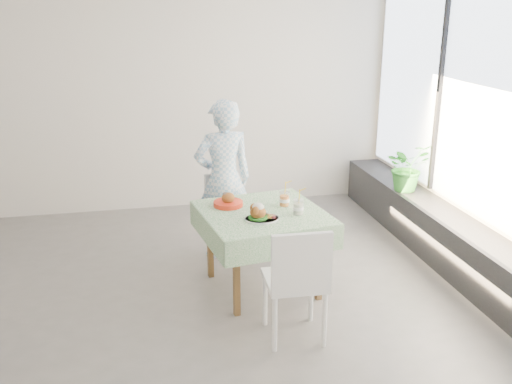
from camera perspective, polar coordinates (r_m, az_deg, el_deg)
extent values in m
plane|color=#605D5B|center=(5.16, -8.94, -10.70)|extent=(6.00, 6.00, 0.00)
cube|color=silver|center=(7.11, -10.77, 9.20)|extent=(6.00, 0.02, 2.80)
cube|color=silver|center=(2.29, -6.69, -9.79)|extent=(6.00, 0.02, 2.80)
cube|color=silver|center=(5.62, 22.56, 5.81)|extent=(0.02, 5.00, 2.80)
cube|color=#D1E0F9|center=(5.56, 22.62, 8.32)|extent=(0.01, 4.80, 2.18)
cube|color=black|center=(5.85, 19.58, -5.26)|extent=(0.40, 4.80, 0.50)
cube|color=brown|center=(5.03, 0.68, -2.31)|extent=(1.03, 1.03, 0.04)
cube|color=white|center=(5.02, 0.68, -2.04)|extent=(1.19, 1.19, 0.01)
cube|color=white|center=(5.78, -2.56, -2.50)|extent=(0.49, 0.49, 0.04)
cube|color=white|center=(5.86, -3.30, 0.09)|extent=(0.40, 0.13, 0.40)
cube|color=white|center=(4.40, 3.87, -8.81)|extent=(0.46, 0.46, 0.04)
cube|color=white|center=(4.12, 4.60, -7.03)|extent=(0.45, 0.06, 0.44)
imported|color=#83B0D2|center=(5.69, -3.27, 1.22)|extent=(0.64, 0.47, 1.62)
cylinder|color=white|center=(4.83, 0.59, -2.70)|extent=(0.30, 0.30, 0.02)
cylinder|color=#155616|center=(4.81, 0.21, -2.57)|extent=(0.16, 0.16, 0.02)
ellipsoid|color=#985924|center=(4.80, 0.21, -2.05)|extent=(0.14, 0.13, 0.11)
ellipsoid|color=white|center=(4.78, 0.21, -1.51)|extent=(0.10, 0.09, 0.07)
cylinder|color=#A10F10|center=(4.83, 1.69, -2.44)|extent=(0.05, 0.05, 0.03)
cylinder|color=white|center=(5.15, 2.86, -0.71)|extent=(0.09, 0.09, 0.13)
cylinder|color=orange|center=(5.15, 2.86, -0.86)|extent=(0.08, 0.08, 0.09)
cylinder|color=white|center=(5.12, 2.87, 0.01)|extent=(0.10, 0.10, 0.01)
cylinder|color=yellow|center=(5.11, 2.94, 0.52)|extent=(0.01, 0.03, 0.18)
cylinder|color=white|center=(4.95, 4.25, -1.51)|extent=(0.09, 0.09, 0.13)
cylinder|color=beige|center=(4.96, 4.25, -1.67)|extent=(0.08, 0.08, 0.09)
cylinder|color=white|center=(4.93, 4.27, -0.78)|extent=(0.09, 0.09, 0.01)
cylinder|color=yellow|center=(4.92, 4.35, -0.26)|extent=(0.01, 0.03, 0.18)
cylinder|color=red|center=(5.16, -2.80, -1.17)|extent=(0.27, 0.27, 0.04)
cylinder|color=white|center=(5.16, -2.80, -1.05)|extent=(0.22, 0.22, 0.02)
ellipsoid|color=#985924|center=(5.14, -2.81, -0.59)|extent=(0.12, 0.11, 0.10)
imported|color=#2E7B29|center=(6.53, 14.89, 2.45)|extent=(0.57, 0.52, 0.54)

